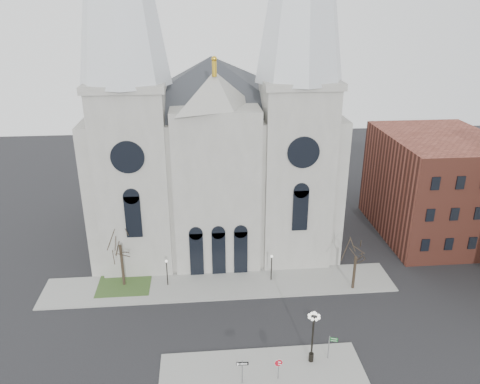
{
  "coord_description": "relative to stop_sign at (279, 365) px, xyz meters",
  "views": [
    {
      "loc": [
        -1.85,
        -34.82,
        30.31
      ],
      "look_at": [
        2.02,
        8.0,
        12.79
      ],
      "focal_mm": 35.0,
      "sensor_mm": 36.0,
      "label": 1
    }
  ],
  "objects": [
    {
      "name": "bg_building_brick",
      "position": [
        25.76,
        25.97,
        5.31
      ],
      "size": [
        14.0,
        18.0,
        14.0
      ],
      "primitive_type": "cube",
      "color": "brown",
      "rests_on": "ground"
    },
    {
      "name": "stop_sign",
      "position": [
        0.0,
        0.0,
        0.0
      ],
      "size": [
        0.75,
        0.24,
        2.14
      ],
      "rotation": [
        0.0,
        0.0,
        -0.29
      ],
      "color": "slate",
      "rests_on": "sidewalk_near"
    },
    {
      "name": "globe_lamp",
      "position": [
        3.33,
        1.89,
        1.83
      ],
      "size": [
        1.38,
        1.38,
        5.38
      ],
      "rotation": [
        0.0,
        0.0,
        0.22
      ],
      "color": "black",
      "rests_on": "sidewalk_near"
    },
    {
      "name": "tree_right",
      "position": [
        10.76,
        12.97,
        2.78
      ],
      "size": [
        3.2,
        3.2,
        6.0
      ],
      "color": "black",
      "rests_on": "ground"
    },
    {
      "name": "ped_lamp_left",
      "position": [
        -10.24,
        15.47,
        0.64
      ],
      "size": [
        0.32,
        0.32,
        3.26
      ],
      "color": "black",
      "rests_on": "sidewalk_far"
    },
    {
      "name": "cathedral",
      "position": [
        -4.24,
        26.83,
        16.79
      ],
      "size": [
        33.0,
        26.66,
        54.0
      ],
      "color": "gray",
      "rests_on": "ground"
    },
    {
      "name": "sidewalk_far",
      "position": [
        -4.24,
        14.97,
        -1.62
      ],
      "size": [
        40.0,
        6.0,
        0.14
      ],
      "primitive_type": "cube",
      "color": "gray",
      "rests_on": "ground"
    },
    {
      "name": "ped_lamp_right",
      "position": [
        1.76,
        15.47,
        0.64
      ],
      "size": [
        0.32,
        0.32,
        3.26
      ],
      "color": "black",
      "rests_on": "sidewalk_far"
    },
    {
      "name": "one_way_sign",
      "position": [
        -3.12,
        -0.19,
        0.05
      ],
      "size": [
        1.05,
        0.1,
        2.39
      ],
      "rotation": [
        0.0,
        0.0,
        -0.05
      ],
      "color": "slate",
      "rests_on": "sidewalk_near"
    },
    {
      "name": "tree_left",
      "position": [
        -15.24,
        15.97,
        3.89
      ],
      "size": [
        3.2,
        3.2,
        7.5
      ],
      "color": "black",
      "rests_on": "ground"
    },
    {
      "name": "ground",
      "position": [
        -4.24,
        3.97,
        -1.69
      ],
      "size": [
        160.0,
        160.0,
        0.0
      ],
      "primitive_type": "plane",
      "color": "black",
      "rests_on": "ground"
    },
    {
      "name": "grass_patch",
      "position": [
        -15.24,
        15.97,
        -1.6
      ],
      "size": [
        6.0,
        5.0,
        0.18
      ],
      "primitive_type": "cube",
      "color": "#2B461E",
      "rests_on": "ground"
    },
    {
      "name": "street_name_sign",
      "position": [
        5.02,
        2.05,
        -0.11
      ],
      "size": [
        0.76,
        0.27,
        2.46
      ],
      "rotation": [
        0.0,
        0.0,
        -0.28
      ],
      "color": "slate",
      "rests_on": "sidewalk_near"
    }
  ]
}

